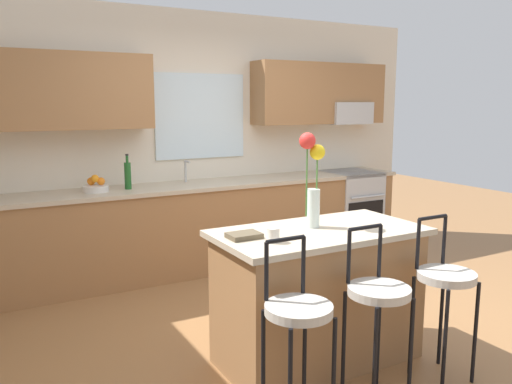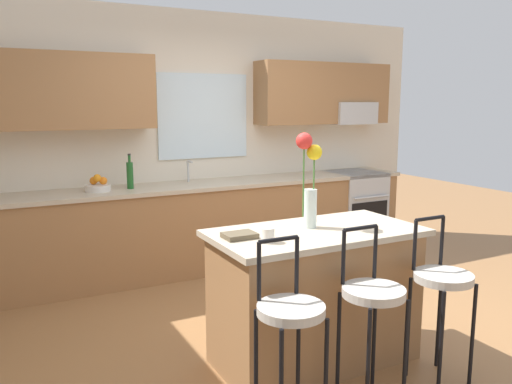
% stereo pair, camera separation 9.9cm
% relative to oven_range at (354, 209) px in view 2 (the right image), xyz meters
% --- Properties ---
extents(ground_plane, '(14.00, 14.00, 0.00)m').
position_rel_oven_range_xyz_m(ground_plane, '(-1.83, -1.68, -0.46)').
color(ground_plane, olive).
extents(back_wall_assembly, '(5.60, 0.50, 2.70)m').
position_rel_oven_range_xyz_m(back_wall_assembly, '(-1.79, 0.31, 1.05)').
color(back_wall_assembly, beige).
rests_on(back_wall_assembly, ground).
extents(counter_run, '(4.56, 0.64, 0.92)m').
position_rel_oven_range_xyz_m(counter_run, '(-1.83, 0.02, 0.01)').
color(counter_run, '#996B42').
rests_on(counter_run, ground).
extents(sink_faucet, '(0.02, 0.13, 0.23)m').
position_rel_oven_range_xyz_m(sink_faucet, '(-2.06, 0.17, 0.60)').
color(sink_faucet, '#B7BABC').
rests_on(sink_faucet, counter_run).
extents(oven_range, '(0.60, 0.64, 0.92)m').
position_rel_oven_range_xyz_m(oven_range, '(0.00, 0.00, 0.00)').
color(oven_range, '#B7BABC').
rests_on(oven_range, ground).
extents(kitchen_island, '(1.40, 0.73, 0.92)m').
position_rel_oven_range_xyz_m(kitchen_island, '(-2.05, -2.19, 0.00)').
color(kitchen_island, '#996B42').
rests_on(kitchen_island, ground).
extents(bar_stool_near, '(0.36, 0.36, 1.04)m').
position_rel_oven_range_xyz_m(bar_stool_near, '(-2.60, -2.77, 0.18)').
color(bar_stool_near, black).
rests_on(bar_stool_near, ground).
extents(bar_stool_middle, '(0.36, 0.36, 1.04)m').
position_rel_oven_range_xyz_m(bar_stool_middle, '(-2.05, -2.77, 0.18)').
color(bar_stool_middle, black).
rests_on(bar_stool_middle, ground).
extents(bar_stool_far, '(0.36, 0.36, 1.04)m').
position_rel_oven_range_xyz_m(bar_stool_far, '(-1.50, -2.77, 0.18)').
color(bar_stool_far, black).
rests_on(bar_stool_far, ground).
extents(flower_vase, '(0.18, 0.12, 0.64)m').
position_rel_oven_range_xyz_m(flower_vase, '(-2.06, -2.12, 0.81)').
color(flower_vase, silver).
rests_on(flower_vase, kitchen_island).
extents(mug_ceramic, '(0.08, 0.08, 0.09)m').
position_rel_oven_range_xyz_m(mug_ceramic, '(-2.49, -2.32, 0.51)').
color(mug_ceramic, silver).
rests_on(mug_ceramic, kitchen_island).
extents(cookbook, '(0.20, 0.15, 0.03)m').
position_rel_oven_range_xyz_m(cookbook, '(-2.59, -2.15, 0.48)').
color(cookbook, brown).
rests_on(cookbook, kitchen_island).
extents(fruit_bowl_oranges, '(0.24, 0.24, 0.16)m').
position_rel_oven_range_xyz_m(fruit_bowl_oranges, '(-3.03, 0.03, 0.51)').
color(fruit_bowl_oranges, silver).
rests_on(fruit_bowl_oranges, counter_run).
extents(bottle_olive_oil, '(0.06, 0.06, 0.34)m').
position_rel_oven_range_xyz_m(bottle_olive_oil, '(-2.72, 0.02, 0.60)').
color(bottle_olive_oil, '#1E5923').
rests_on(bottle_olive_oil, counter_run).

